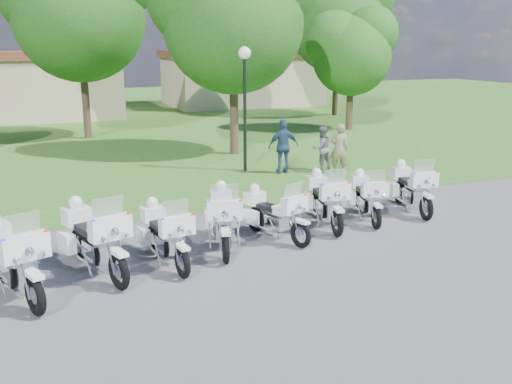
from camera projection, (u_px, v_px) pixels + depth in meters
name	position (u px, v px, depth m)	size (l,w,h in m)	color
ground	(268.00, 244.00, 13.32)	(100.00, 100.00, 0.00)	#515156
grass_lawn	(103.00, 115.00, 37.46)	(100.00, 48.00, 0.01)	#31611E
motorcycle_0	(11.00, 257.00, 10.45)	(1.40, 2.54, 1.77)	black
motorcycle_1	(94.00, 238.00, 11.50)	(1.33, 2.56, 1.76)	black
motorcycle_2	(165.00, 233.00, 12.05)	(0.92, 2.32, 1.56)	black
motorcycle_3	(223.00, 217.00, 12.99)	(1.26, 2.43, 1.68)	black
motorcycle_4	(273.00, 213.00, 13.62)	(1.16, 2.13, 1.48)	black
motorcycle_5	(325.00, 199.00, 14.64)	(1.09, 2.40, 1.62)	black
motorcycle_6	(366.00, 196.00, 15.14)	(1.12, 2.15, 1.49)	black
motorcycle_7	(411.00, 187.00, 15.90)	(1.11, 2.35, 1.60)	black
lamp_post	(245.00, 79.00, 20.22)	(0.44, 0.44, 4.45)	black
tree_1	(77.00, 2.00, 26.78)	(7.29, 6.22, 9.72)	#38281C
tree_2	(231.00, 9.00, 22.87)	(6.70, 5.72, 8.93)	#38281C
tree_3	(351.00, 48.00, 30.10)	(4.91, 4.19, 6.54)	#38281C
tree_4	(337.00, 14.00, 36.03)	(7.21, 6.15, 9.61)	#38281C
building_west	(0.00, 85.00, 35.60)	(14.56, 8.32, 4.10)	tan
building_east	(242.00, 77.00, 43.70)	(11.44, 7.28, 4.10)	tan
bystander_a	(339.00, 149.00, 20.42)	(0.66, 0.43, 1.80)	gray
bystander_b	(322.00, 148.00, 20.98)	(0.79, 0.62, 1.63)	slate
bystander_c	(284.00, 147.00, 20.39)	(1.14, 0.47, 1.95)	navy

